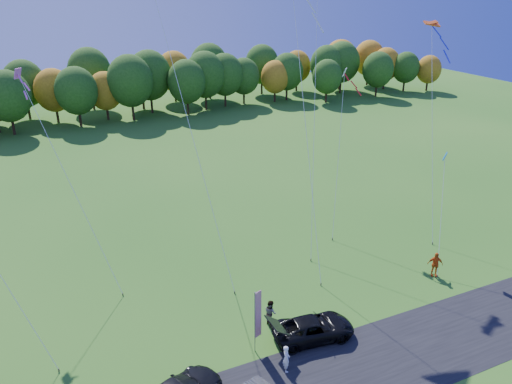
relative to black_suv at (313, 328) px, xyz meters
name	(u,v)px	position (x,y,z in m)	size (l,w,h in m)	color
ground	(298,334)	(-0.67, 0.67, -0.68)	(160.00, 160.00, 0.00)	#255F19
asphalt_strip	(334,378)	(-0.67, -3.33, -0.68)	(90.00, 6.00, 0.01)	black
tree_line	(121,120)	(-0.67, 55.67, -0.68)	(116.00, 12.00, 10.00)	#1E4711
black_suv	(313,328)	(0.00, 0.00, 0.00)	(2.26, 4.90, 1.36)	black
person_tailgate_a	(286,359)	(-2.74, -1.73, 0.13)	(0.59, 0.39, 1.63)	white
person_tailgate_b	(270,313)	(-1.75, 2.21, 0.18)	(0.83, 0.65, 1.71)	gray
person_east	(435,264)	(11.42, 2.23, 0.25)	(1.09, 0.45, 1.86)	#C84E12
feather_flag	(257,314)	(-3.45, 0.46, 1.78)	(0.51, 0.24, 4.02)	#999999
kite_delta_blue	(184,104)	(-3.89, 11.03, 11.47)	(4.15, 10.67, 24.86)	#4C3F33
kite_parafoil_orange	(315,88)	(7.71, 13.61, 11.13)	(8.75, 12.57, 24.14)	#4C3F33
kite_delta_red	(305,118)	(4.32, 9.22, 10.05)	(3.36, 10.12, 21.75)	#4C3F33
kite_parafoil_rainbow	(432,130)	(16.75, 9.66, 7.63)	(5.72, 8.27, 16.86)	#4C3F33
kite_diamond_white	(339,154)	(9.48, 12.31, 5.75)	(4.19, 5.64, 13.30)	#4C3F33
kite_diamond_pink	(71,185)	(-11.48, 12.78, 6.43)	(4.63, 7.97, 14.72)	#4C3F33
kite_diamond_blue_low	(441,215)	(12.92, 3.77, 3.20)	(3.44, 4.30, 8.21)	#4C3F33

